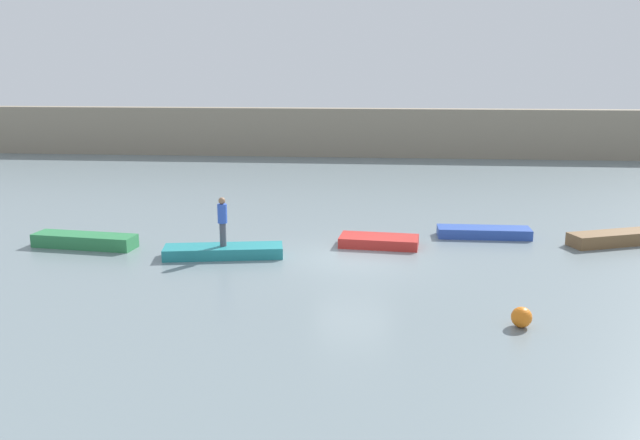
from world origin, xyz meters
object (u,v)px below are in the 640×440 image
rowboat_brown (615,238)px  rowboat_red (379,241)px  person_blue_shirt (222,219)px  rowboat_teal (224,251)px  rowboat_blue (484,232)px  rowboat_green (85,241)px  mooring_buoy (522,317)px

rowboat_brown → rowboat_red: bearing=165.8°
person_blue_shirt → rowboat_teal: bearing=90.0°
rowboat_red → rowboat_blue: 4.27m
rowboat_green → mooring_buoy: (14.01, -6.31, 0.02)m
rowboat_green → person_blue_shirt: bearing=-1.9°
rowboat_red → rowboat_brown: 8.55m
rowboat_green → rowboat_teal: rowboat_green is taller
rowboat_blue → rowboat_brown: size_ratio=1.00×
rowboat_green → rowboat_blue: 14.65m
rowboat_blue → rowboat_green: bearing=-169.2°
rowboat_teal → rowboat_brown: 14.03m
mooring_buoy → rowboat_red: bearing=115.8°
rowboat_red → person_blue_shirt: 5.67m
rowboat_blue → rowboat_brown: 4.61m
rowboat_red → mooring_buoy: size_ratio=5.36×
rowboat_teal → rowboat_red: rowboat_teal is taller
rowboat_brown → mooring_buoy: mooring_buoy is taller
rowboat_green → rowboat_red: size_ratio=1.33×
rowboat_green → rowboat_brown: 19.06m
rowboat_teal → rowboat_blue: (9.18, 3.50, -0.00)m
person_blue_shirt → rowboat_red: bearing=19.4°
person_blue_shirt → mooring_buoy: bearing=-32.1°
rowboat_blue → rowboat_brown: rowboat_brown is taller
rowboat_green → rowboat_brown: rowboat_green is taller
rowboat_brown → person_blue_shirt: 14.07m
rowboat_teal → mooring_buoy: bearing=-41.8°
rowboat_red → mooring_buoy: mooring_buoy is taller
rowboat_green → rowboat_blue: bearing=17.4°
rowboat_blue → person_blue_shirt: size_ratio=2.06×
rowboat_blue → mooring_buoy: mooring_buoy is taller
rowboat_green → rowboat_red: bearing=12.5°
rowboat_blue → rowboat_teal: bearing=-159.0°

